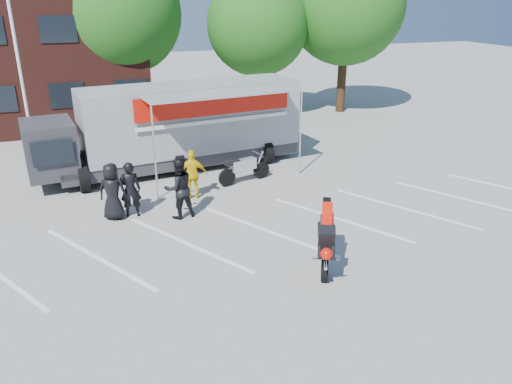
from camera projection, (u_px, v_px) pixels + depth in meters
ground at (273, 247)px, 13.76m from camera, size 100.00×100.00×0.00m
parking_bay_lines at (260, 231)px, 14.63m from camera, size 18.09×13.33×0.01m
flagpole at (21, 35)px, 18.66m from camera, size 1.61×0.12×8.00m
tree_left at (120, 13)px, 25.05m from camera, size 6.12×6.12×8.64m
tree_mid at (258, 25)px, 26.61m from camera, size 5.44×5.44×7.68m
tree_right at (346, 6)px, 27.40m from camera, size 6.46×6.46×9.12m
transporter_truck at (183, 167)px, 20.05m from camera, size 10.79×6.12×3.27m
parked_motorcycle at (245, 182)px, 18.48m from camera, size 2.30×1.25×1.15m
stunt_bike_rider at (324, 266)px, 12.77m from camera, size 1.52×1.94×2.06m
spectator_leather_a at (113, 192)px, 15.17m from camera, size 1.03×0.86×1.79m
spectator_leather_b at (130, 190)px, 15.34m from camera, size 0.70×0.51×1.77m
spectator_leather_c at (179, 188)px, 15.24m from camera, size 1.05×0.88×1.93m
spectator_hivis at (193, 175)px, 16.72m from camera, size 1.06×0.60×1.70m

